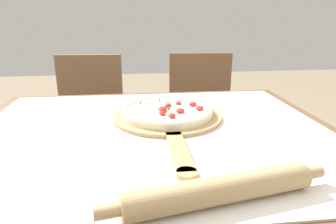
{
  "coord_description": "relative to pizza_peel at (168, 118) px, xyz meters",
  "views": [
    {
      "loc": [
        -0.05,
        -0.84,
        1.12
      ],
      "look_at": [
        0.05,
        0.09,
        0.81
      ],
      "focal_mm": 32.0,
      "sensor_mm": 36.0,
      "label": 1
    }
  ],
  "objects": [
    {
      "name": "chair_left",
      "position": [
        -0.38,
        0.76,
        -0.27
      ],
      "size": [
        0.43,
        0.43,
        0.9
      ],
      "rotation": [
        0.0,
        0.0,
        -0.08
      ],
      "color": "brown",
      "rests_on": "ground_plane"
    },
    {
      "name": "chair_right",
      "position": [
        0.29,
        0.76,
        -0.27
      ],
      "size": [
        0.43,
        0.43,
        0.9
      ],
      "rotation": [
        0.0,
        0.0,
        -0.08
      ],
      "color": "brown",
      "rests_on": "ground_plane"
    },
    {
      "name": "rolling_pin",
      "position": [
        0.04,
        -0.47,
        0.02
      ],
      "size": [
        0.46,
        0.13,
        0.05
      ],
      "rotation": [
        0.0,
        0.0,
        0.2
      ],
      "color": "tan",
      "rests_on": "towel_cloth"
    },
    {
      "name": "dining_table",
      "position": [
        -0.05,
        -0.1,
        -0.13
      ],
      "size": [
        1.16,
        0.96,
        0.78
      ],
      "color": "brown",
      "rests_on": "ground_plane"
    },
    {
      "name": "pizza_peel",
      "position": [
        0.0,
        0.0,
        0.0
      ],
      "size": [
        0.37,
        0.6,
        0.01
      ],
      "color": "tan",
      "rests_on": "towel_cloth"
    },
    {
      "name": "towel_cloth",
      "position": [
        -0.05,
        -0.1,
        -0.01
      ],
      "size": [
        1.08,
        0.88,
        0.0
      ],
      "color": "silver",
      "rests_on": "dining_table"
    },
    {
      "name": "pizza",
      "position": [
        0.0,
        0.03,
        0.02
      ],
      "size": [
        0.31,
        0.31,
        0.03
      ],
      "color": "beige",
      "rests_on": "pizza_peel"
    }
  ]
}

